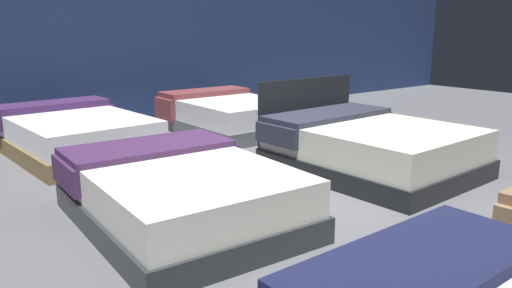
{
  "coord_description": "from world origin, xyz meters",
  "views": [
    {
      "loc": [
        -2.99,
        -3.3,
        1.54
      ],
      "look_at": [
        -0.25,
        0.24,
        0.47
      ],
      "focal_mm": 34.67,
      "sensor_mm": 36.0,
      "label": 1
    }
  ],
  "objects": [
    {
      "name": "bed_2",
      "position": [
        -1.18,
        0.04,
        0.25
      ],
      "size": [
        1.56,
        2.05,
        0.53
      ],
      "rotation": [
        0.0,
        0.0,
        -0.05
      ],
      "color": "#272B2D",
      "rests_on": "ground_plane"
    },
    {
      "name": "bed_3",
      "position": [
        1.16,
        0.07,
        0.27
      ],
      "size": [
        1.71,
        2.08,
        0.94
      ],
      "rotation": [
        0.0,
        0.0,
        0.04
      ],
      "color": "black",
      "rests_on": "ground_plane"
    },
    {
      "name": "showroom_back_wall",
      "position": [
        0.0,
        4.48,
        1.75
      ],
      "size": [
        18.0,
        0.06,
        3.5
      ],
      "primitive_type": "cube",
      "color": "navy",
      "rests_on": "ground_plane"
    },
    {
      "name": "bed_4",
      "position": [
        -1.11,
        2.79,
        0.25
      ],
      "size": [
        1.61,
        2.19,
        0.56
      ],
      "rotation": [
        0.0,
        0.0,
        0.06
      ],
      "color": "brown",
      "rests_on": "ground_plane"
    },
    {
      "name": "bed_5",
      "position": [
        1.17,
        2.75,
        0.25
      ],
      "size": [
        1.52,
        1.98,
        0.56
      ],
      "rotation": [
        0.0,
        0.0,
        0.0
      ],
      "color": "#555959",
      "rests_on": "ground_plane"
    },
    {
      "name": "ground_plane",
      "position": [
        0.0,
        0.0,
        -0.01
      ],
      "size": [
        18.0,
        18.0,
        0.02
      ],
      "primitive_type": "cube",
      "color": "#5B5B60"
    }
  ]
}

